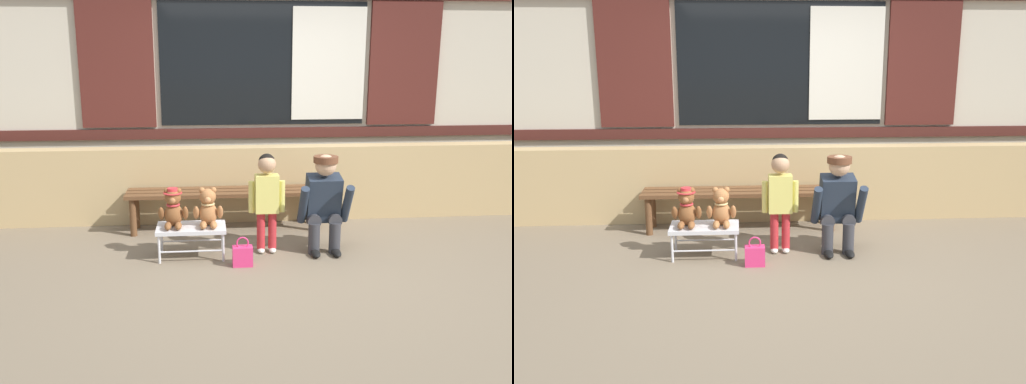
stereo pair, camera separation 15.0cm
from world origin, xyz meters
TOP-DOWN VIEW (x-y plane):
  - ground_plane at (0.00, 0.00)m, footprint 60.00×60.00m
  - brick_low_wall at (0.00, 1.43)m, footprint 7.76×0.25m
  - shop_facade at (0.00, 1.94)m, footprint 7.92×0.26m
  - wooden_bench_long at (-0.49, 1.06)m, footprint 2.10×0.40m
  - small_display_bench at (-0.84, 0.25)m, footprint 0.64×0.36m
  - teddy_bear_with_hat at (-1.00, 0.25)m, footprint 0.28×0.27m
  - teddy_bear_plain at (-0.68, 0.25)m, footprint 0.28×0.26m
  - child_standing at (-0.13, 0.31)m, footprint 0.35×0.18m
  - adult_crouching at (0.43, 0.31)m, footprint 0.50×0.49m
  - handbag_on_ground at (-0.38, -0.02)m, footprint 0.18×0.11m

SIDE VIEW (x-z plane):
  - ground_plane at x=0.00m, z-range 0.00..0.00m
  - handbag_on_ground at x=-0.38m, z-range -0.04..0.23m
  - small_display_bench at x=-0.84m, z-range 0.12..0.42m
  - wooden_bench_long at x=-0.49m, z-range 0.15..0.59m
  - brick_low_wall at x=0.00m, z-range 0.00..0.85m
  - teddy_bear_plain at x=-0.68m, z-range 0.28..0.65m
  - teddy_bear_with_hat at x=-1.00m, z-range 0.29..0.65m
  - adult_crouching at x=0.43m, z-range 0.01..0.96m
  - child_standing at x=-0.13m, z-range 0.11..1.07m
  - shop_facade at x=0.00m, z-range 0.00..3.77m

